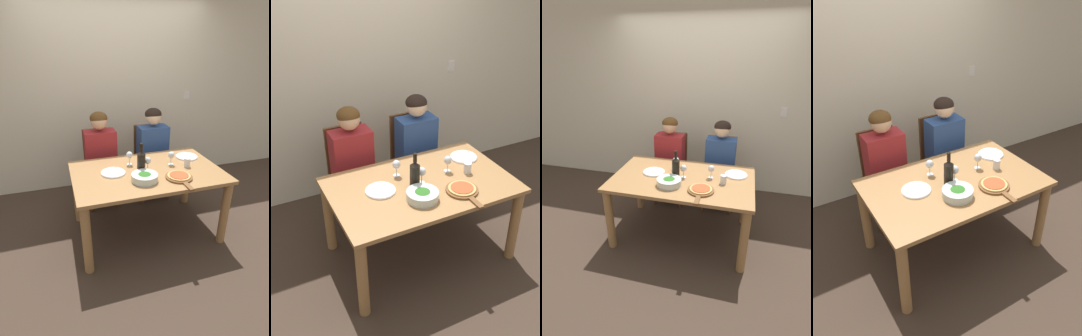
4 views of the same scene
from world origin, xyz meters
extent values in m
plane|color=#3D2D23|center=(0.00, 0.00, 0.00)|extent=(40.00, 40.00, 0.00)
cube|color=beige|center=(0.00, 1.36, 1.35)|extent=(10.00, 0.05, 2.70)
cube|color=white|center=(1.10, 1.33, 1.25)|extent=(0.08, 0.01, 0.12)
cube|color=#9E7042|center=(0.00, 0.00, 0.73)|extent=(1.53, 0.96, 0.04)
cylinder|color=#9E7042|center=(-0.71, -0.42, 0.36)|extent=(0.09, 0.09, 0.72)
cylinder|color=#9E7042|center=(0.71, -0.42, 0.36)|extent=(0.09, 0.09, 0.72)
cylinder|color=#9E7042|center=(-0.71, 0.42, 0.36)|extent=(0.09, 0.09, 0.72)
cylinder|color=#9E7042|center=(0.71, 0.42, 0.36)|extent=(0.09, 0.09, 0.72)
cube|color=brown|center=(-0.35, 0.74, 0.44)|extent=(0.42, 0.42, 0.04)
cube|color=brown|center=(-0.35, 0.94, 0.71)|extent=(0.38, 0.03, 0.51)
cylinder|color=brown|center=(-0.54, 0.55, 0.21)|extent=(0.04, 0.04, 0.42)
cylinder|color=brown|center=(-0.16, 0.55, 0.21)|extent=(0.04, 0.04, 0.42)
cylinder|color=brown|center=(-0.54, 0.93, 0.21)|extent=(0.04, 0.04, 0.42)
cylinder|color=brown|center=(-0.16, 0.93, 0.21)|extent=(0.04, 0.04, 0.42)
cube|color=brown|center=(0.34, 0.74, 0.44)|extent=(0.42, 0.42, 0.04)
cube|color=brown|center=(0.34, 0.94, 0.71)|extent=(0.38, 0.03, 0.51)
cylinder|color=brown|center=(0.15, 0.55, 0.21)|extent=(0.04, 0.04, 0.42)
cylinder|color=brown|center=(0.53, 0.55, 0.21)|extent=(0.04, 0.04, 0.42)
cylinder|color=brown|center=(0.15, 0.93, 0.21)|extent=(0.04, 0.04, 0.42)
cylinder|color=brown|center=(0.53, 0.93, 0.21)|extent=(0.04, 0.04, 0.42)
cylinder|color=#28282D|center=(-0.44, 0.66, 0.23)|extent=(0.10, 0.10, 0.46)
cylinder|color=#28282D|center=(-0.26, 0.66, 0.23)|extent=(0.10, 0.10, 0.46)
cube|color=maroon|center=(-0.35, 0.72, 0.73)|extent=(0.38, 0.22, 0.54)
cylinder|color=maroon|center=(-0.55, 0.48, 0.58)|extent=(0.07, 0.31, 0.14)
cylinder|color=maroon|center=(-0.15, 0.48, 0.58)|extent=(0.07, 0.31, 0.14)
sphere|color=#DBAD89|center=(-0.35, 0.72, 1.12)|extent=(0.20, 0.20, 0.20)
ellipsoid|color=#563819|center=(-0.35, 0.73, 1.15)|extent=(0.21, 0.21, 0.15)
cylinder|color=#28282D|center=(0.25, 0.66, 0.23)|extent=(0.10, 0.10, 0.46)
cylinder|color=#28282D|center=(0.43, 0.66, 0.23)|extent=(0.10, 0.10, 0.46)
cube|color=navy|center=(0.34, 0.72, 0.73)|extent=(0.38, 0.22, 0.54)
cylinder|color=navy|center=(0.14, 0.48, 0.58)|extent=(0.07, 0.31, 0.14)
cylinder|color=navy|center=(0.54, 0.48, 0.58)|extent=(0.07, 0.31, 0.14)
sphere|color=beige|center=(0.34, 0.72, 1.12)|extent=(0.20, 0.20, 0.20)
ellipsoid|color=black|center=(0.34, 0.73, 1.15)|extent=(0.21, 0.21, 0.15)
cylinder|color=black|center=(-0.07, -0.02, 0.85)|extent=(0.08, 0.08, 0.20)
cone|color=black|center=(-0.07, -0.02, 0.97)|extent=(0.08, 0.08, 0.03)
cylinder|color=black|center=(-0.07, -0.02, 1.03)|extent=(0.03, 0.03, 0.08)
cylinder|color=silver|center=(-0.10, -0.20, 0.79)|extent=(0.26, 0.26, 0.07)
ellipsoid|color=#2D6B23|center=(-0.10, -0.20, 0.79)|extent=(0.21, 0.21, 0.08)
cylinder|color=white|center=(-0.35, 0.04, 0.76)|extent=(0.25, 0.25, 0.01)
torus|color=white|center=(-0.35, 0.04, 0.76)|extent=(0.24, 0.24, 0.01)
cylinder|color=white|center=(0.56, 0.21, 0.76)|extent=(0.25, 0.25, 0.01)
torus|color=white|center=(0.56, 0.21, 0.76)|extent=(0.24, 0.24, 0.01)
cylinder|color=brown|center=(0.24, -0.24, 0.76)|extent=(0.27, 0.27, 0.02)
cube|color=brown|center=(0.24, -0.45, 0.76)|extent=(0.04, 0.14, 0.02)
cylinder|color=tan|center=(0.24, -0.24, 0.78)|extent=(0.23, 0.23, 0.01)
cylinder|color=#AD4C28|center=(0.24, -0.24, 0.78)|extent=(0.18, 0.18, 0.01)
cylinder|color=silver|center=(-0.13, 0.20, 0.75)|extent=(0.06, 0.06, 0.01)
cylinder|color=silver|center=(-0.13, 0.20, 0.80)|extent=(0.01, 0.01, 0.07)
ellipsoid|color=silver|center=(-0.13, 0.20, 0.86)|extent=(0.07, 0.07, 0.08)
ellipsoid|color=maroon|center=(-0.13, 0.20, 0.85)|extent=(0.06, 0.06, 0.03)
cylinder|color=silver|center=(0.30, 0.07, 0.75)|extent=(0.06, 0.06, 0.01)
cylinder|color=silver|center=(0.30, 0.07, 0.80)|extent=(0.01, 0.01, 0.07)
ellipsoid|color=silver|center=(0.30, 0.07, 0.86)|extent=(0.07, 0.07, 0.08)
ellipsoid|color=maroon|center=(0.30, 0.07, 0.85)|extent=(0.06, 0.06, 0.03)
cylinder|color=silver|center=(0.01, 0.01, 0.75)|extent=(0.06, 0.06, 0.01)
cylinder|color=silver|center=(0.01, 0.01, 0.80)|extent=(0.01, 0.01, 0.07)
ellipsoid|color=silver|center=(0.01, 0.01, 0.86)|extent=(0.07, 0.07, 0.08)
ellipsoid|color=maroon|center=(0.01, 0.01, 0.85)|extent=(0.06, 0.06, 0.03)
cylinder|color=silver|center=(0.44, -0.03, 0.80)|extent=(0.07, 0.07, 0.10)
camera|label=1|loc=(-0.84, -2.29, 1.92)|focal=28.00mm
camera|label=2|loc=(-1.34, -2.40, 2.54)|focal=42.00mm
camera|label=3|loc=(0.59, -2.50, 2.04)|focal=28.00mm
camera|label=4|loc=(-1.29, -1.99, 2.34)|focal=35.00mm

